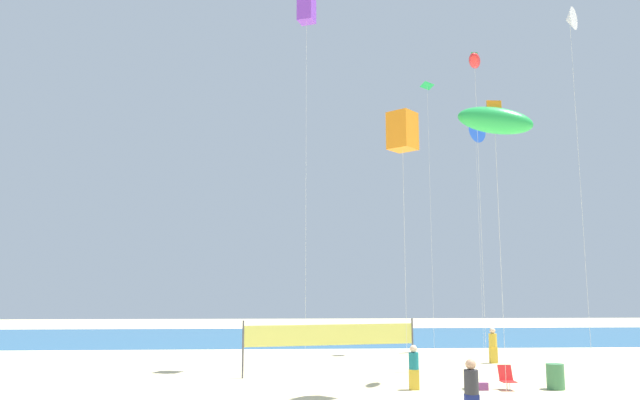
% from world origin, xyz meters
% --- Properties ---
extents(ocean_band, '(120.00, 20.00, 0.01)m').
position_xyz_m(ocean_band, '(0.00, 30.97, 0.00)').
color(ocean_band, '#28608C').
rests_on(ocean_band, ground).
extents(beachgoer_mustard_shirt, '(0.40, 0.40, 1.77)m').
position_xyz_m(beachgoer_mustard_shirt, '(9.18, 13.17, 0.95)').
color(beachgoer_mustard_shirt, gold).
rests_on(beachgoer_mustard_shirt, ground).
extents(beachgoer_charcoal_shirt, '(0.40, 0.40, 1.77)m').
position_xyz_m(beachgoer_charcoal_shirt, '(3.86, -0.48, 0.94)').
color(beachgoer_charcoal_shirt, navy).
rests_on(beachgoer_charcoal_shirt, ground).
extents(beachgoer_teal_shirt, '(0.37, 0.37, 1.64)m').
position_xyz_m(beachgoer_teal_shirt, '(3.43, 5.28, 0.88)').
color(beachgoer_teal_shirt, gold).
rests_on(beachgoer_teal_shirt, ground).
extents(folding_beach_chair, '(0.52, 0.65, 0.89)m').
position_xyz_m(folding_beach_chair, '(6.91, 5.12, 0.47)').
color(folding_beach_chair, red).
rests_on(folding_beach_chair, ground).
extents(trash_barrel, '(0.65, 0.65, 0.94)m').
position_xyz_m(trash_barrel, '(8.77, 5.10, 0.47)').
color(trash_barrel, '#3F7F4C').
rests_on(trash_barrel, ground).
extents(volleyball_net, '(7.68, 1.61, 2.40)m').
position_xyz_m(volleyball_net, '(0.59, 9.33, 1.63)').
color(volleyball_net, '#4C4C51').
rests_on(volleyball_net, ground).
extents(beach_handbag, '(0.35, 0.17, 0.28)m').
position_xyz_m(beach_handbag, '(5.98, 5.02, 0.14)').
color(beach_handbag, '#7A3872').
rests_on(beach_handbag, ground).
extents(kite_blue_delta, '(1.58, 1.19, 14.70)m').
position_xyz_m(kite_blue_delta, '(10.65, 19.18, 13.83)').
color(kite_blue_delta, silver).
rests_on(kite_blue_delta, ground).
extents(kite_orange_box, '(1.27, 1.27, 10.34)m').
position_xyz_m(kite_orange_box, '(2.94, 4.07, 9.62)').
color(kite_orange_box, silver).
rests_on(kite_orange_box, ground).
extents(kite_green_diamond, '(0.92, 0.93, 16.54)m').
position_xyz_m(kite_green_diamond, '(7.28, 17.84, 16.10)').
color(kite_green_diamond, silver).
rests_on(kite_green_diamond, ground).
extents(kite_white_delta, '(0.94, 0.98, 15.81)m').
position_xyz_m(kite_white_delta, '(10.79, 6.22, 15.25)').
color(kite_white_delta, silver).
rests_on(kite_white_delta, ground).
extents(kite_red_inflatable, '(0.96, 1.49, 14.07)m').
position_xyz_m(kite_red_inflatable, '(6.82, 7.12, 13.65)').
color(kite_red_inflatable, silver).
rests_on(kite_red_inflatable, ground).
extents(kite_violet_box, '(1.03, 1.03, 18.59)m').
position_xyz_m(kite_violet_box, '(-0.47, 11.45, 17.93)').
color(kite_violet_box, silver).
rests_on(kite_violet_box, ground).
extents(kite_green_inflatable, '(2.92, 2.11, 10.44)m').
position_xyz_m(kite_green_inflatable, '(5.96, 2.57, 9.66)').
color(kite_green_inflatable, silver).
rests_on(kite_green_inflatable, ground).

